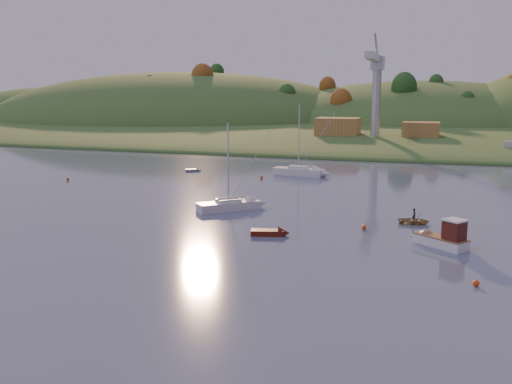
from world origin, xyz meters
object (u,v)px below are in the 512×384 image
(sailboat_near, at_px, (228,205))
(grey_dinghy, at_px, (196,170))
(canoe, at_px, (414,221))
(fishing_boat, at_px, (437,237))
(red_tender, at_px, (275,233))
(sailboat_far, at_px, (299,171))

(sailboat_near, height_order, grey_dinghy, sailboat_near)
(sailboat_near, height_order, canoe, sailboat_near)
(fishing_boat, bearing_deg, grey_dinghy, -5.46)
(red_tender, bearing_deg, sailboat_far, 86.68)
(sailboat_near, distance_m, sailboat_far, 30.70)
(sailboat_far, bearing_deg, grey_dinghy, -168.32)
(fishing_boat, distance_m, sailboat_near, 25.84)
(fishing_boat, xyz_separation_m, sailboat_far, (-23.11, 39.57, -0.07))
(fishing_boat, distance_m, canoe, 8.86)
(sailboat_near, bearing_deg, fishing_boat, -62.03)
(canoe, relative_size, grey_dinghy, 1.12)
(fishing_boat, xyz_separation_m, sailboat_near, (-24.26, 8.89, -0.14))
(sailboat_near, xyz_separation_m, sailboat_far, (1.16, 30.67, 0.07))
(grey_dinghy, bearing_deg, fishing_boat, -75.35)
(sailboat_far, distance_m, grey_dinghy, 18.74)
(canoe, xyz_separation_m, red_tender, (-13.02, -9.51, -0.07))
(sailboat_near, xyz_separation_m, grey_dinghy, (-17.54, 29.54, -0.48))
(canoe, bearing_deg, sailboat_far, 25.13)
(fishing_boat, relative_size, sailboat_near, 0.56)
(red_tender, bearing_deg, fishing_boat, -10.13)
(canoe, xyz_separation_m, grey_dinghy, (-39.30, 29.95, -0.13))
(sailboat_near, distance_m, grey_dinghy, 34.36)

